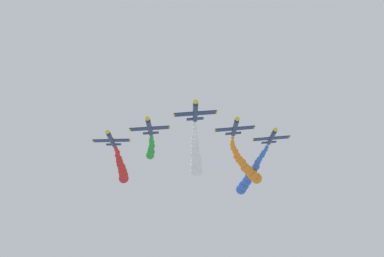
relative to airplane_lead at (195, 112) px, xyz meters
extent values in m
cylinder|color=navy|center=(0.00, -0.18, -0.03)|extent=(1.18, 9.00, 1.18)
cone|color=yellow|center=(0.00, 4.92, -0.03)|extent=(1.12, 1.20, 1.12)
cube|color=navy|center=(-0.01, -0.58, -0.13)|extent=(9.19, 1.90, 0.91)
cylinder|color=yellow|center=(-4.60, -0.58, 0.23)|extent=(0.39, 1.40, 0.39)
cylinder|color=yellow|center=(4.58, -0.58, -0.49)|extent=(0.39, 1.40, 0.39)
cube|color=navy|center=(0.00, -4.18, 0.02)|extent=(3.80, 1.20, 0.48)
cube|color=yellow|center=(0.07, -4.28, 0.93)|extent=(0.27, 1.10, 1.61)
ellipsoid|color=black|center=(0.04, 1.62, 0.46)|extent=(0.85, 2.20, 0.76)
sphere|color=white|center=(0.10, -7.43, -0.06)|extent=(0.81, 0.81, 0.81)
sphere|color=white|center=(0.01, -9.69, -0.23)|extent=(1.11, 1.11, 1.11)
sphere|color=white|center=(-0.08, -11.94, -0.22)|extent=(1.22, 1.22, 1.22)
sphere|color=white|center=(0.04, -14.19, -0.44)|extent=(1.44, 1.44, 1.44)
sphere|color=white|center=(-0.07, -16.45, -0.54)|extent=(1.77, 1.77, 1.77)
sphere|color=white|center=(-0.16, -18.70, -0.67)|extent=(2.03, 2.03, 2.03)
sphere|color=white|center=(-0.27, -20.95, -1.14)|extent=(2.25, 2.25, 2.25)
sphere|color=white|center=(-0.20, -23.21, -1.31)|extent=(2.29, 2.29, 2.29)
sphere|color=white|center=(-0.25, -25.46, -1.69)|extent=(2.41, 2.41, 2.41)
sphere|color=white|center=(-0.62, -27.71, -2.02)|extent=(2.83, 2.83, 2.83)
sphere|color=white|center=(-0.64, -29.97, -2.43)|extent=(2.98, 2.98, 2.98)
sphere|color=white|center=(-0.65, -32.22, -3.16)|extent=(3.25, 3.25, 3.25)
sphere|color=white|center=(-0.84, -34.47, -3.72)|extent=(3.43, 3.43, 3.43)
cylinder|color=navy|center=(-9.30, -8.29, -0.56)|extent=(1.19, 9.00, 1.19)
cone|color=yellow|center=(-9.30, -3.19, -0.56)|extent=(1.13, 1.20, 1.13)
cube|color=navy|center=(-9.31, -8.69, -0.66)|extent=(9.18, 1.90, 0.99)
cylinder|color=yellow|center=(-13.89, -8.69, -0.25)|extent=(0.39, 1.40, 0.39)
cylinder|color=yellow|center=(-4.73, -8.69, -1.06)|extent=(0.39, 1.40, 0.39)
cube|color=navy|center=(-9.30, -12.29, -0.51)|extent=(3.80, 1.20, 0.51)
cube|color=yellow|center=(-9.22, -12.39, 0.40)|extent=(0.28, 1.10, 1.61)
ellipsoid|color=black|center=(-9.26, -6.49, -0.07)|extent=(0.86, 2.20, 0.77)
sphere|color=orange|center=(-9.45, -15.58, -0.54)|extent=(0.85, 0.85, 0.85)
sphere|color=orange|center=(-9.58, -17.87, -0.71)|extent=(1.03, 1.03, 1.03)
sphere|color=orange|center=(-9.80, -20.16, -0.75)|extent=(1.32, 1.32, 1.32)
sphere|color=orange|center=(-10.22, -22.45, -0.92)|extent=(1.57, 1.57, 1.57)
sphere|color=orange|center=(-10.96, -24.74, -1.15)|extent=(1.67, 1.67, 1.67)
sphere|color=orange|center=(-11.56, -27.03, -1.70)|extent=(2.00, 2.00, 2.00)
sphere|color=orange|center=(-12.43, -29.32, -2.07)|extent=(2.18, 2.18, 2.18)
sphere|color=orange|center=(-13.52, -31.61, -2.32)|extent=(2.31, 2.31, 2.31)
sphere|color=orange|center=(-14.48, -33.90, -3.00)|extent=(2.64, 2.64, 2.64)
sphere|color=orange|center=(-15.71, -36.19, -3.25)|extent=(2.77, 2.77, 2.77)
sphere|color=orange|center=(-17.19, -38.48, -3.99)|extent=(3.02, 3.02, 3.02)
sphere|color=orange|center=(-18.69, -40.77, -4.50)|extent=(3.20, 3.20, 3.20)
cylinder|color=navy|center=(10.56, -8.75, -0.36)|extent=(1.17, 9.00, 1.17)
cone|color=yellow|center=(10.56, -3.65, -0.36)|extent=(1.11, 1.20, 1.11)
cube|color=navy|center=(10.55, -9.15, -0.46)|extent=(9.19, 1.90, 0.79)
cylinder|color=yellow|center=(5.97, -9.15, -0.15)|extent=(0.38, 1.40, 0.38)
cylinder|color=yellow|center=(15.14, -9.15, -0.76)|extent=(0.38, 1.40, 0.38)
cube|color=navy|center=(10.56, -12.75, -0.31)|extent=(3.80, 1.20, 0.43)
cube|color=yellow|center=(10.63, -12.85, 0.61)|extent=(0.25, 1.10, 1.61)
ellipsoid|color=black|center=(10.59, -6.95, 0.14)|extent=(0.84, 2.20, 0.75)
sphere|color=green|center=(10.60, -15.59, -0.45)|extent=(1.04, 1.04, 1.04)
sphere|color=green|center=(10.82, -17.43, -0.43)|extent=(1.21, 1.21, 1.21)
sphere|color=green|center=(10.84, -19.27, -0.50)|extent=(1.40, 1.40, 1.40)
sphere|color=green|center=(10.95, -21.11, -0.84)|extent=(1.62, 1.62, 1.62)
sphere|color=green|center=(11.30, -22.95, -1.06)|extent=(1.67, 1.67, 1.67)
sphere|color=green|center=(11.42, -24.79, -1.34)|extent=(2.06, 2.06, 2.06)
sphere|color=green|center=(11.80, -26.64, -1.71)|extent=(2.21, 2.21, 2.21)
cylinder|color=navy|center=(-19.31, -16.85, 0.05)|extent=(1.19, 9.00, 1.19)
cone|color=yellow|center=(-19.31, -11.75, 0.05)|extent=(1.13, 1.20, 1.13)
cube|color=navy|center=(-19.32, -17.25, -0.05)|extent=(9.18, 1.90, 0.96)
cylinder|color=yellow|center=(-23.90, -17.25, 0.34)|extent=(0.39, 1.40, 0.39)
cylinder|color=yellow|center=(-14.73, -17.25, -0.44)|extent=(0.39, 1.40, 0.39)
cube|color=navy|center=(-19.30, -20.85, 0.10)|extent=(3.80, 1.20, 0.50)
cube|color=yellow|center=(-19.23, -20.95, 1.01)|extent=(0.28, 1.10, 1.61)
ellipsoid|color=black|center=(-19.27, -15.05, 0.54)|extent=(0.86, 2.20, 0.77)
sphere|color=blue|center=(-19.31, -24.16, -0.09)|extent=(1.01, 1.01, 1.01)
sphere|color=blue|center=(-19.36, -26.47, -0.11)|extent=(1.16, 1.16, 1.16)
sphere|color=blue|center=(-19.14, -28.78, -0.21)|extent=(1.38, 1.38, 1.38)
sphere|color=blue|center=(-19.06, -31.09, -0.30)|extent=(1.56, 1.56, 1.56)
sphere|color=blue|center=(-18.63, -33.40, -0.72)|extent=(1.62, 1.62, 1.62)
sphere|color=blue|center=(-18.40, -35.70, -0.94)|extent=(1.88, 1.88, 1.88)
sphere|color=blue|center=(-18.24, -38.01, -1.63)|extent=(2.23, 2.23, 2.23)
sphere|color=blue|center=(-17.84, -40.32, -1.96)|extent=(2.29, 2.29, 2.29)
sphere|color=blue|center=(-17.37, -42.63, -2.49)|extent=(2.54, 2.54, 2.54)
sphere|color=blue|center=(-17.01, -44.94, -3.03)|extent=(2.77, 2.77, 2.77)
sphere|color=blue|center=(-16.59, -47.25, -3.72)|extent=(2.99, 2.99, 2.99)
sphere|color=blue|center=(-15.83, -49.56, -4.58)|extent=(3.25, 3.25, 3.25)
sphere|color=blue|center=(-15.26, -51.87, -5.29)|extent=(3.34, 3.34, 3.34)
cylinder|color=navy|center=(20.84, -17.34, -0.45)|extent=(1.13, 9.00, 1.13)
cone|color=yellow|center=(20.84, -12.24, -0.45)|extent=(1.07, 1.20, 1.07)
cube|color=navy|center=(20.84, -17.74, -0.55)|extent=(9.20, 1.90, 0.40)
cylinder|color=yellow|center=(16.24, -17.74, -0.44)|extent=(0.37, 1.40, 0.37)
cylinder|color=yellow|center=(25.44, -17.74, -0.66)|extent=(0.37, 1.40, 0.37)
cube|color=navy|center=(20.84, -21.34, -0.40)|extent=(3.80, 1.20, 0.27)
cube|color=yellow|center=(20.86, -21.44, 0.51)|extent=(0.18, 1.10, 1.60)
ellipsoid|color=black|center=(20.85, -15.54, 0.04)|extent=(0.82, 2.20, 0.72)
sphere|color=red|center=(20.80, -23.98, -0.38)|extent=(1.03, 1.03, 1.03)
sphere|color=red|center=(20.76, -25.63, -0.56)|extent=(1.10, 1.10, 1.10)
sphere|color=red|center=(20.68, -27.27, -0.72)|extent=(1.32, 1.32, 1.32)
sphere|color=red|center=(20.93, -28.91, -1.05)|extent=(1.44, 1.44, 1.44)
sphere|color=red|center=(20.77, -30.56, -1.40)|extent=(1.70, 1.70, 1.70)
sphere|color=red|center=(20.83, -32.20, -1.81)|extent=(1.98, 1.98, 1.98)
sphere|color=red|center=(20.81, -33.85, -2.28)|extent=(2.12, 2.12, 2.12)
sphere|color=red|center=(20.65, -35.49, -2.59)|extent=(2.31, 2.31, 2.31)
sphere|color=red|center=(20.56, -37.13, -3.34)|extent=(2.57, 2.57, 2.57)
sphere|color=red|center=(20.47, -38.78, -3.96)|extent=(2.69, 2.69, 2.69)
sphere|color=red|center=(20.59, -40.42, -4.63)|extent=(2.94, 2.94, 2.94)
camera|label=1|loc=(1.31, 91.03, -37.36)|focal=42.76mm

